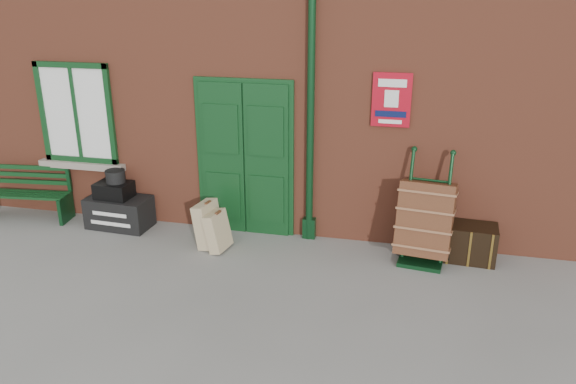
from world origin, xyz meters
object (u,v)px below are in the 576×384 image
(bench, at_px, (26,192))
(porter_trolley, at_px, (425,220))
(houdini_trunk, at_px, (120,212))
(dark_trunk, at_px, (469,242))

(bench, bearing_deg, porter_trolley, -6.61)
(houdini_trunk, xyz_separation_m, dark_trunk, (5.06, 0.06, 0.01))
(houdini_trunk, distance_m, dark_trunk, 5.06)
(bench, distance_m, dark_trunk, 6.63)
(porter_trolley, height_order, dark_trunk, porter_trolley)
(porter_trolley, relative_size, dark_trunk, 2.12)
(bench, bearing_deg, houdini_trunk, -6.29)
(dark_trunk, bearing_deg, porter_trolley, -166.43)
(bench, xyz_separation_m, dark_trunk, (6.63, 0.06, -0.18))
(porter_trolley, distance_m, dark_trunk, 0.68)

